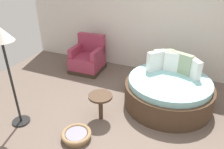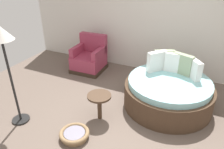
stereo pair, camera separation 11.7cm
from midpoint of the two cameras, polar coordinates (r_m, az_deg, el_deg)
name	(u,v)px [view 1 (the left image)]	position (r m, az deg, el deg)	size (l,w,h in m)	color
ground_plane	(134,129)	(4.05, 4.89, -14.10)	(8.00, 8.00, 0.02)	#66564C
back_wall	(169,20)	(5.60, 14.09, 13.71)	(8.00, 0.12, 2.80)	silver
round_daybed	(168,91)	(4.59, 13.79, -4.13)	(1.77, 1.77, 1.02)	#473323
red_armchair	(88,59)	(5.92, -6.84, 4.16)	(0.83, 0.83, 0.94)	#38281E
pet_basket	(76,135)	(3.86, -10.15, -15.30)	(0.51, 0.51, 0.13)	#8E704C
side_table	(100,100)	(4.01, -3.87, -6.55)	(0.44, 0.44, 0.52)	#473323
floor_lamp	(2,44)	(3.82, -27.54, 7.07)	(0.40, 0.40, 1.82)	black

